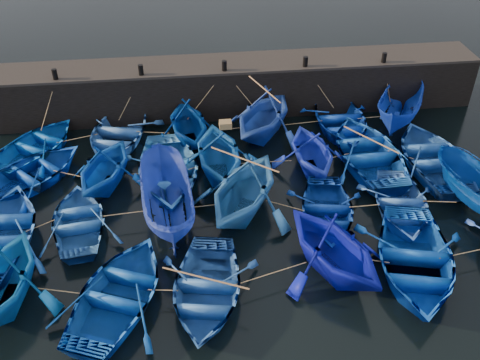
{
  "coord_description": "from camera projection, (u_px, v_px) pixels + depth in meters",
  "views": [
    {
      "loc": [
        -2.09,
        -14.34,
        13.86
      ],
      "look_at": [
        0.0,
        3.2,
        0.7
      ],
      "focal_mm": 40.0,
      "sensor_mm": 36.0,
      "label": 1
    }
  ],
  "objects": [
    {
      "name": "bollard_4",
      "position": [
        384.0,
        58.0,
        26.59
      ],
      "size": [
        0.24,
        0.24,
        0.5
      ],
      "primitive_type": "cylinder",
      "color": "black",
      "rests_on": "quay_top"
    },
    {
      "name": "boat_7",
      "position": [
        105.0,
        166.0,
        22.2
      ],
      "size": [
        4.64,
        4.97,
        2.13
      ],
      "primitive_type": "imported",
      "rotation": [
        0.0,
        0.0,
        2.8
      ],
      "color": "#0840A0",
      "rests_on": "ground"
    },
    {
      "name": "boat_2",
      "position": [
        188.0,
        122.0,
        25.02
      ],
      "size": [
        4.07,
        4.57,
        2.18
      ],
      "primitive_type": "imported",
      "rotation": [
        0.0,
        0.0,
        0.13
      ],
      "color": "navy",
      "rests_on": "ground"
    },
    {
      "name": "boat_4",
      "position": [
        340.0,
        120.0,
        26.27
      ],
      "size": [
        3.82,
        5.27,
        1.08
      ],
      "primitive_type": "imported",
      "rotation": [
        0.0,
        0.0,
        -0.02
      ],
      "color": "#072F94",
      "rests_on": "ground"
    },
    {
      "name": "bollard_3",
      "position": [
        305.0,
        62.0,
        26.21
      ],
      "size": [
        0.24,
        0.24,
        0.5
      ],
      "primitive_type": "cylinder",
      "color": "black",
      "rests_on": "quay_top"
    },
    {
      "name": "boat_9",
      "position": [
        219.0,
        152.0,
        22.77
      ],
      "size": [
        4.16,
        4.77,
        2.42
      ],
      "primitive_type": "imported",
      "rotation": [
        0.0,
        0.0,
        3.18
      ],
      "color": "#1153A7",
      "rests_on": "ground"
    },
    {
      "name": "boat_18",
      "position": [
        401.0,
        205.0,
        21.12
      ],
      "size": [
        3.84,
        4.85,
        0.91
      ],
      "primitive_type": "imported",
      "rotation": [
        0.0,
        0.0,
        -0.18
      ],
      "color": "blue",
      "rests_on": "ground"
    },
    {
      "name": "boat_14",
      "position": [
        79.0,
        220.0,
        20.39
      ],
      "size": [
        3.6,
        4.64,
        0.88
      ],
      "primitive_type": "imported",
      "rotation": [
        0.0,
        0.0,
        3.28
      ],
      "color": "#235BB1",
      "rests_on": "ground"
    },
    {
      "name": "boat_3",
      "position": [
        264.0,
        113.0,
        25.34
      ],
      "size": [
        6.09,
        6.26,
        2.51
      ],
      "primitive_type": "imported",
      "rotation": [
        0.0,
        0.0,
        -0.6
      ],
      "color": "#1D4198",
      "rests_on": "ground"
    },
    {
      "name": "quay_wall",
      "position": [
        223.0,
        87.0,
        27.51
      ],
      "size": [
        26.0,
        2.5,
        2.5
      ],
      "primitive_type": "cube",
      "color": "black",
      "rests_on": "ground"
    },
    {
      "name": "boat_12",
      "position": [
        434.0,
        157.0,
        23.6
      ],
      "size": [
        3.97,
        5.53,
        1.14
      ],
      "primitive_type": "imported",
      "rotation": [
        0.0,
        0.0,
        3.14
      ],
      "color": "#1A4A8E",
      "rests_on": "ground"
    },
    {
      "name": "boat_1",
      "position": [
        117.0,
        133.0,
        25.28
      ],
      "size": [
        4.84,
        5.94,
        1.08
      ],
      "primitive_type": "imported",
      "rotation": [
        0.0,
        0.0,
        -0.23
      ],
      "color": "#2858A2",
      "rests_on": "ground"
    },
    {
      "name": "boat_0",
      "position": [
        37.0,
        145.0,
        24.53
      ],
      "size": [
        5.38,
        5.8,
        0.98
      ],
      "primitive_type": "imported",
      "rotation": [
        0.0,
        0.0,
        2.58
      ],
      "color": "#0241A3",
      "rests_on": "ground"
    },
    {
      "name": "bollard_1",
      "position": [
        141.0,
        70.0,
        25.45
      ],
      "size": [
        0.24,
        0.24,
        0.5
      ],
      "primitive_type": "cylinder",
      "color": "black",
      "rests_on": "quay_top"
    },
    {
      "name": "loose_oars",
      "position": [
        277.0,
        158.0,
        21.3
      ],
      "size": [
        10.06,
        12.02,
        1.64
      ],
      "color": "#99724C",
      "rests_on": "ground"
    },
    {
      "name": "boat_24",
      "position": [
        415.0,
        260.0,
        18.51
      ],
      "size": [
        5.21,
        6.35,
        1.15
      ],
      "primitive_type": "imported",
      "rotation": [
        0.0,
        0.0,
        -0.25
      ],
      "color": "#0A45BF",
      "rests_on": "ground"
    },
    {
      "name": "boat_20",
      "position": [
        1.0,
        278.0,
        17.08
      ],
      "size": [
        4.33,
        4.84,
        2.3
      ],
      "primitive_type": "imported",
      "rotation": [
        0.0,
        0.0,
        -0.14
      ],
      "color": "#07569C",
      "rests_on": "ground"
    },
    {
      "name": "wooden_crate",
      "position": [
        225.0,
        124.0,
        21.99
      ],
      "size": [
        0.51,
        0.43,
        0.27
      ],
      "primitive_type": "cube",
      "color": "olive",
      "rests_on": "boat_9"
    },
    {
      "name": "boat_10",
      "position": [
        312.0,
        150.0,
        23.21
      ],
      "size": [
        3.72,
        4.23,
        2.11
      ],
      "primitive_type": "imported",
      "rotation": [
        0.0,
        0.0,
        3.21
      ],
      "color": "#162CCD",
      "rests_on": "ground"
    },
    {
      "name": "bollard_2",
      "position": [
        224.0,
        66.0,
        25.83
      ],
      "size": [
        0.24,
        0.24,
        0.5
      ],
      "primitive_type": "cylinder",
      "color": "black",
      "rests_on": "quay_top"
    },
    {
      "name": "boat_6",
      "position": [
        32.0,
        173.0,
        22.76
      ],
      "size": [
        5.95,
        5.93,
        1.02
      ],
      "primitive_type": "imported",
      "rotation": [
        0.0,
        0.0,
        2.35
      ],
      "color": "#063591",
      "rests_on": "ground"
    },
    {
      "name": "boat_13",
      "position": [
        1.0,
        233.0,
        19.63
      ],
      "size": [
        4.18,
        5.66,
        1.14
      ],
      "primitive_type": "imported",
      "rotation": [
        0.0,
        0.0,
        3.09
      ],
      "color": "#134799",
      "rests_on": "ground"
    },
    {
      "name": "boat_17",
      "position": [
        327.0,
        211.0,
        20.82
      ],
      "size": [
        3.81,
        4.8,
        0.9
      ],
      "primitive_type": "imported",
      "rotation": [
        0.0,
        0.0,
        -0.18
      ],
      "color": "navy",
      "rests_on": "ground"
    },
    {
      "name": "bollard_0",
      "position": [
        55.0,
        74.0,
        25.07
      ],
      "size": [
        0.24,
        0.24,
        0.5
      ],
      "primitive_type": "cylinder",
      "color": "black",
      "rests_on": "quay_top"
    },
    {
      "name": "boat_21",
      "position": [
        120.0,
        293.0,
        17.38
      ],
      "size": [
        5.31,
        6.1,
        1.06
      ],
      "primitive_type": "imported",
      "rotation": [
        0.0,
        0.0,
        2.75
      ],
      "color": "#094093",
      "rests_on": "ground"
    },
    {
      "name": "ground",
      "position": [
        250.0,
        246.0,
        19.9
      ],
      "size": [
        120.0,
        120.0,
        0.0
      ],
      "primitive_type": "plane",
      "color": "black",
      "rests_on": "ground"
    },
    {
      "name": "boat_23",
      "position": [
        334.0,
        246.0,
        18.15
      ],
      "size": [
        5.54,
        5.83,
        2.41
      ],
      "primitive_type": "imported",
      "rotation": [
        0.0,
        0.0,
        0.45
      ],
      "color": "#060F9B",
      "rests_on": "ground"
    },
    {
      "name": "boat_11",
      "position": [
        369.0,
        151.0,
        23.93
      ],
      "size": [
        4.4,
        5.96,
        1.2
      ],
      "primitive_type": "imported",
      "rotation": [
        0.0,
        0.0,
        3.19
      ],
      "color": "#0B4196",
      "rests_on": "ground"
    },
    {
      "name": "mooring_ropes",
      "position": [
        235.0,
        154.0,
        23.26
      ],
      "size": [
        17.51,
        11.91,
        2.1
      ],
      "color": "tan",
      "rests_on": "ground"
    },
    {
      "name": "boat_16",
      "position": [
        244.0,
        187.0,
        20.66
      ],
      "size": [
        6.14,
        6.37,
        2.58
      ],
      "primitive_type": "imported",
      "rotation": [
        0.0,
        0.0,
        -0.54
      ],
      "color": "#2465AF",
      "rests_on": "ground"
    },
    {
      "name": "boat_22",
      "position": [
        206.0,
        289.0,
        17.55
      ],
      "size": [
        4.2,
        5.31,
        0.99
      ],
      "primitive_type": "imported",
      "rotation": [
        0.0,
        0.0,
        -0.17
      ],
      "color": "#21539F",
      "rests_on": "ground"
    },
    {
      "name": "boat_8",
      "position": [
        167.0,
        171.0,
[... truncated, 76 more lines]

